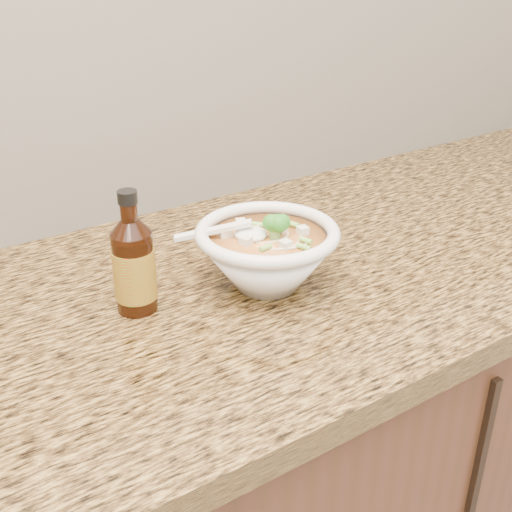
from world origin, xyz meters
TOP-DOWN VIEW (x-y plane):
  - counter_slab at (0.00, 1.68)m, footprint 4.00×0.68m
  - soup_bowl at (0.30, 1.63)m, footprint 0.23×0.21m
  - hot_sauce_bottle at (0.11, 1.67)m, footprint 0.06×0.06m

SIDE VIEW (x-z plane):
  - counter_slab at x=0.00m, z-range 0.86..0.90m
  - soup_bowl at x=0.30m, z-range 0.89..1.01m
  - hot_sauce_bottle at x=0.11m, z-range 0.88..1.06m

